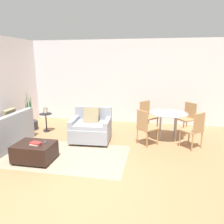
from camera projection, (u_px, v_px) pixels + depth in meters
ground_plane at (76, 178)px, 3.97m from camera, size 20.00×20.00×0.00m
wall_back at (114, 82)px, 7.37m from camera, size 12.00×0.06×2.75m
area_rug at (61, 155)px, 4.92m from camera, size 2.96×1.63×0.01m
armchair at (91, 128)px, 5.72m from camera, size 1.04×0.89×0.90m
ottoman at (35, 151)px, 4.61m from camera, size 0.80×0.62×0.39m
book_stack at (36, 143)px, 4.50m from camera, size 0.24×0.18×0.05m
tv_remote_primary at (46, 142)px, 4.63m from camera, size 0.07×0.14×0.01m
potted_plant at (31, 121)px, 6.70m from camera, size 0.41×0.41×1.25m
side_table at (46, 119)px, 6.48m from camera, size 0.36×0.36×0.55m
picture_frame at (45, 111)px, 6.42m from camera, size 0.12×0.07×0.17m
dining_table at (168, 116)px, 5.83m from camera, size 1.02×1.02×0.72m
dining_chair_near_left at (145, 125)px, 5.41m from camera, size 0.59×0.59×0.90m
dining_chair_near_right at (195, 128)px, 5.19m from camera, size 0.59×0.59×0.90m
dining_chair_far_left at (147, 114)px, 6.52m from camera, size 0.59×0.59×0.90m
dining_chair_far_right at (188, 116)px, 6.31m from camera, size 0.59×0.59×0.90m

